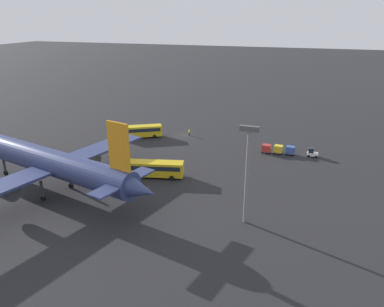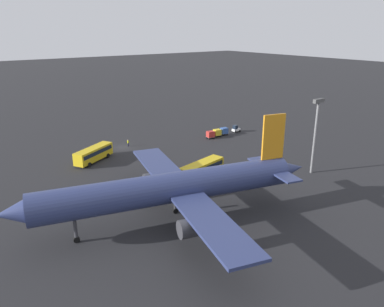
% 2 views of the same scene
% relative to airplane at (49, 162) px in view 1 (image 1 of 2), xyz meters
% --- Properties ---
extents(ground_plane, '(600.00, 600.00, 0.00)m').
position_rel_airplane_xyz_m(ground_plane, '(-11.20, -40.47, -6.01)').
color(ground_plane, '#232326').
extents(airplane, '(47.91, 41.59, 15.98)m').
position_rel_airplane_xyz_m(airplane, '(0.00, 0.00, 0.00)').
color(airplane, navy).
rests_on(airplane, ground).
extents(shuttle_bus_near, '(10.79, 7.75, 3.24)m').
position_rel_airplane_xyz_m(shuttle_bus_near, '(-1.15, -34.68, -4.06)').
color(shuttle_bus_near, gold).
rests_on(shuttle_bus_near, ground).
extents(shuttle_bus_far, '(11.60, 5.32, 3.26)m').
position_rel_airplane_xyz_m(shuttle_bus_far, '(-15.12, -12.38, -4.06)').
color(shuttle_bus_far, gold).
rests_on(shuttle_bus_far, ground).
extents(baggage_tug, '(2.44, 1.69, 2.10)m').
position_rel_airplane_xyz_m(baggage_tug, '(-44.55, -34.27, -5.06)').
color(baggage_tug, white).
rests_on(baggage_tug, ground).
extents(worker_person, '(0.38, 0.38, 1.74)m').
position_rel_airplane_xyz_m(worker_person, '(-12.66, -40.40, -5.13)').
color(worker_person, '#1E1E2D').
rests_on(worker_person, ground).
extents(cargo_cart_blue, '(2.18, 1.91, 2.06)m').
position_rel_airplane_xyz_m(cargo_cart_blue, '(-39.72, -33.95, -4.81)').
color(cargo_cart_blue, '#38383D').
rests_on(cargo_cart_blue, ground).
extents(cargo_cart_yellow, '(2.18, 1.91, 2.06)m').
position_rel_airplane_xyz_m(cargo_cart_yellow, '(-37.00, -33.75, -4.81)').
color(cargo_cart_yellow, '#38383D').
rests_on(cargo_cart_yellow, ground).
extents(cargo_cart_red, '(2.18, 1.91, 2.06)m').
position_rel_airplane_xyz_m(cargo_cart_red, '(-34.27, -33.37, -4.81)').
color(cargo_cart_red, '#38383D').
rests_on(cargo_cart_red, ground).
extents(light_pole, '(2.80, 0.70, 15.72)m').
position_rel_airplane_xyz_m(light_pole, '(-35.43, -0.86, 3.78)').
color(light_pole, slate).
rests_on(light_pole, ground).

